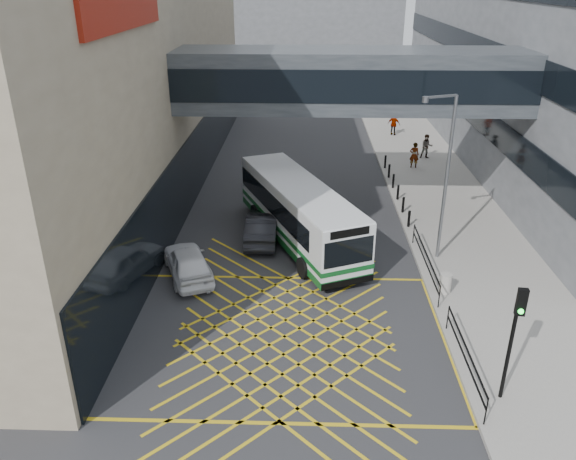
# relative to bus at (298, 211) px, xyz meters

# --- Properties ---
(ground) EXTENTS (120.00, 120.00, 0.00)m
(ground) POSITION_rel_bus_xyz_m (-0.36, -8.42, -1.65)
(ground) COLOR #333335
(building_far) EXTENTS (28.00, 16.00, 18.00)m
(building_far) POSITION_rel_bus_xyz_m (-2.36, 51.58, 7.35)
(building_far) COLOR slate
(building_far) RESTS_ON ground
(skybridge) EXTENTS (20.00, 4.10, 3.00)m
(skybridge) POSITION_rel_bus_xyz_m (2.64, 3.58, 5.85)
(skybridge) COLOR #3B4045
(skybridge) RESTS_ON ground
(pavement) EXTENTS (6.00, 54.00, 0.16)m
(pavement) POSITION_rel_bus_xyz_m (8.64, 6.58, -1.57)
(pavement) COLOR #9C978E
(pavement) RESTS_ON ground
(box_junction) EXTENTS (12.00, 9.00, 0.01)m
(box_junction) POSITION_rel_bus_xyz_m (-0.36, -8.42, -1.64)
(box_junction) COLOR gold
(box_junction) RESTS_ON ground
(bus) EXTENTS (6.65, 11.05, 3.07)m
(bus) POSITION_rel_bus_xyz_m (0.00, 0.00, 0.00)
(bus) COLOR white
(bus) RESTS_ON ground
(car_white) EXTENTS (3.51, 5.02, 1.48)m
(car_white) POSITION_rel_bus_xyz_m (-4.86, -3.92, -0.91)
(car_white) COLOR white
(car_white) RESTS_ON ground
(car_dark) EXTENTS (1.85, 4.67, 1.46)m
(car_dark) POSITION_rel_bus_xyz_m (-1.80, 0.03, -0.92)
(car_dark) COLOR black
(car_dark) RESTS_ON ground
(car_silver) EXTENTS (3.45, 5.06, 1.45)m
(car_silver) POSITION_rel_bus_xyz_m (-0.35, 4.23, -0.92)
(car_silver) COLOR gray
(car_silver) RESTS_ON ground
(traffic_light) EXTENTS (0.30, 0.48, 4.10)m
(traffic_light) POSITION_rel_bus_xyz_m (6.65, -11.80, 1.18)
(traffic_light) COLOR black
(traffic_light) RESTS_ON pavement
(street_lamp) EXTENTS (1.69, 0.84, 7.70)m
(street_lamp) POSITION_rel_bus_xyz_m (6.53, -1.97, 2.90)
(street_lamp) COLOR slate
(street_lamp) RESTS_ON pavement
(litter_bin) EXTENTS (0.50, 0.50, 0.86)m
(litter_bin) POSITION_rel_bus_xyz_m (6.31, -5.21, -1.06)
(litter_bin) COLOR #ADA89E
(litter_bin) RESTS_ON pavement
(kerb_railings) EXTENTS (0.05, 12.54, 1.00)m
(kerb_railings) POSITION_rel_bus_xyz_m (5.79, -6.65, -0.77)
(kerb_railings) COLOR black
(kerb_railings) RESTS_ON pavement
(bollards) EXTENTS (0.14, 10.14, 0.90)m
(bollards) POSITION_rel_bus_xyz_m (5.89, 6.58, -1.04)
(bollards) COLOR black
(bollards) RESTS_ON pavement
(pedestrian_a) EXTENTS (0.73, 0.53, 1.78)m
(pedestrian_a) POSITION_rel_bus_xyz_m (7.88, 11.75, -0.60)
(pedestrian_a) COLOR gray
(pedestrian_a) RESTS_ON pavement
(pedestrian_b) EXTENTS (0.87, 0.51, 1.76)m
(pedestrian_b) POSITION_rel_bus_xyz_m (9.15, 13.94, -0.61)
(pedestrian_b) COLOR gray
(pedestrian_b) RESTS_ON pavement
(pedestrian_c) EXTENTS (1.19, 0.95, 1.81)m
(pedestrian_c) POSITION_rel_bus_xyz_m (7.68, 20.45, -0.58)
(pedestrian_c) COLOR gray
(pedestrian_c) RESTS_ON pavement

